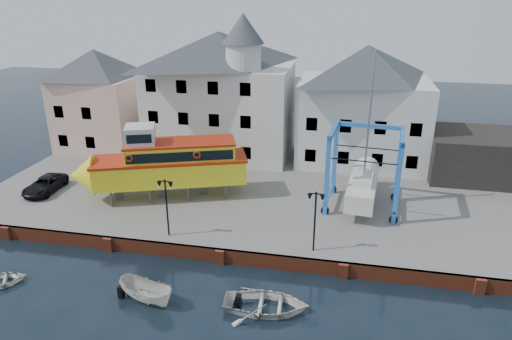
# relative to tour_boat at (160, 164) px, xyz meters

# --- Properties ---
(ground) EXTENTS (140.00, 140.00, 0.00)m
(ground) POSITION_rel_tour_boat_xyz_m (6.90, -7.13, -3.86)
(ground) COLOR black
(ground) RESTS_ON ground
(hardstanding) EXTENTS (44.00, 22.00, 1.00)m
(hardstanding) POSITION_rel_tour_boat_xyz_m (6.90, 3.87, -3.36)
(hardstanding) COLOR slate
(hardstanding) RESTS_ON ground
(quay_wall) EXTENTS (44.00, 0.47, 1.00)m
(quay_wall) POSITION_rel_tour_boat_xyz_m (6.90, -7.03, -3.36)
(quay_wall) COLOR maroon
(quay_wall) RESTS_ON ground
(building_pink) EXTENTS (8.00, 7.00, 10.30)m
(building_pink) POSITION_rel_tour_boat_xyz_m (-11.10, 10.86, 2.28)
(building_pink) COLOR beige
(building_pink) RESTS_ON hardstanding
(building_white_main) EXTENTS (14.00, 8.30, 14.00)m
(building_white_main) POSITION_rel_tour_boat_xyz_m (2.03, 11.26, 3.48)
(building_white_main) COLOR silver
(building_white_main) RESTS_ON hardstanding
(building_white_right) EXTENTS (12.00, 8.00, 11.20)m
(building_white_right) POSITION_rel_tour_boat_xyz_m (15.90, 11.86, 2.73)
(building_white_right) COLOR silver
(building_white_right) RESTS_ON hardstanding
(shed_dark) EXTENTS (8.00, 7.00, 4.00)m
(shed_dark) POSITION_rel_tour_boat_xyz_m (25.90, 9.87, -0.86)
(shed_dark) COLOR black
(shed_dark) RESTS_ON hardstanding
(lamp_post_left) EXTENTS (1.12, 0.32, 4.20)m
(lamp_post_left) POSITION_rel_tour_boat_xyz_m (2.90, -5.93, 0.31)
(lamp_post_left) COLOR black
(lamp_post_left) RESTS_ON hardstanding
(lamp_post_right) EXTENTS (1.12, 0.32, 4.20)m
(lamp_post_right) POSITION_rel_tour_boat_xyz_m (12.90, -5.93, 0.31)
(lamp_post_right) COLOR black
(lamp_post_right) RESTS_ON hardstanding
(tour_boat) EXTENTS (14.25, 7.86, 6.08)m
(tour_boat) POSITION_rel_tour_boat_xyz_m (0.00, 0.00, 0.00)
(tour_boat) COLOR #59595E
(tour_boat) RESTS_ON hardstanding
(travel_lift) EXTENTS (6.02, 8.12, 12.02)m
(travel_lift) POSITION_rel_tour_boat_xyz_m (16.09, 1.92, -0.85)
(travel_lift) COLOR #1B76BC
(travel_lift) RESTS_ON hardstanding
(van) EXTENTS (2.26, 4.56, 1.24)m
(van) POSITION_rel_tour_boat_xyz_m (-10.01, -1.07, -2.24)
(van) COLOR black
(van) RESTS_ON hardstanding
(motorboat_a) EXTENTS (4.04, 2.54, 1.46)m
(motorboat_a) POSITION_rel_tour_boat_xyz_m (3.77, -11.77, -3.86)
(motorboat_a) COLOR silver
(motorboat_a) RESTS_ON ground
(motorboat_b) EXTENTS (5.07, 3.78, 1.00)m
(motorboat_b) POSITION_rel_tour_boat_xyz_m (10.72, -11.19, -3.86)
(motorboat_b) COLOR silver
(motorboat_b) RESTS_ON ground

